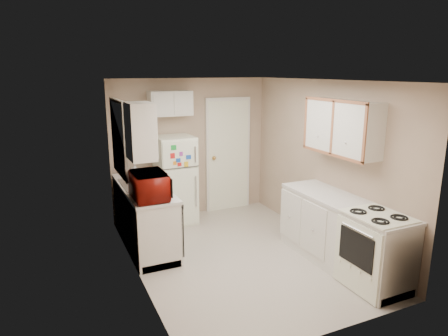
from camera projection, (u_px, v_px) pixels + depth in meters
name	position (u px, v px, depth m)	size (l,w,h in m)	color
floor	(239.00, 255.00, 5.60)	(3.80, 3.80, 0.00)	beige
ceiling	(240.00, 80.00, 5.03)	(3.80, 3.80, 0.00)	white
wall_left	(134.00, 185.00, 4.75)	(3.80, 3.80, 0.00)	tan
wall_right	(324.00, 163.00, 5.88)	(3.80, 3.80, 0.00)	tan
wall_back	(191.00, 148.00, 6.99)	(2.80, 2.80, 0.00)	tan
wall_front	(333.00, 220.00, 3.63)	(2.80, 2.80, 0.00)	tan
left_counter	(145.00, 216.00, 5.85)	(0.60, 1.80, 0.90)	silver
dishwasher	(176.00, 224.00, 5.42)	(0.03, 0.58, 0.72)	black
sink	(141.00, 186.00, 5.88)	(0.54, 0.74, 0.16)	gray
microwave	(149.00, 187.00, 5.17)	(0.34, 0.62, 0.41)	maroon
soap_bottle	(135.00, 170.00, 6.27)	(0.09, 0.09, 0.20)	silver
window_blinds	(120.00, 138.00, 5.60)	(0.10, 0.98, 1.08)	silver
upper_cabinet_left	(140.00, 131.00, 4.86)	(0.30, 0.45, 0.70)	silver
refrigerator	(175.00, 180.00, 6.66)	(0.61, 0.59, 1.48)	white
cabinet_over_fridge	(170.00, 103.00, 6.51)	(0.70, 0.30, 0.40)	silver
interior_door	(228.00, 155.00, 7.28)	(0.86, 0.06, 2.08)	white
right_counter	(341.00, 233.00, 5.23)	(0.60, 2.00, 0.90)	silver
stove	(374.00, 254.00, 4.68)	(0.57, 0.70, 0.86)	white
upper_cabinet_right	(342.00, 127.00, 5.23)	(0.30, 1.20, 0.70)	silver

